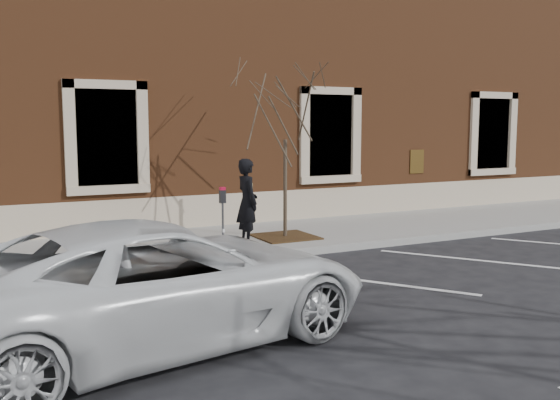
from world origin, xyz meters
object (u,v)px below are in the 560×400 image
sapling (285,112)px  white_truck (158,283)px  parking_meter (223,207)px  man (247,202)px

sapling → white_truck: 7.04m
parking_meter → white_truck: (-2.49, -4.13, -0.29)m
parking_meter → white_truck: bearing=-138.2°
white_truck → parking_meter: bearing=-41.8°
man → parking_meter: 0.89m
sapling → man: bearing=-158.4°
parking_meter → sapling: sapling is taller
parking_meter → white_truck: white_truck is taller
parking_meter → sapling: 2.83m
man → white_truck: 5.65m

